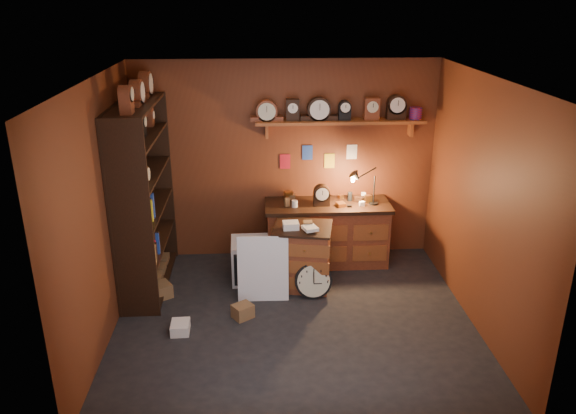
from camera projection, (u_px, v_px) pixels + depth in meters
The scene contains 11 objects.
floor at pixel (294, 321), 6.36m from camera, with size 4.00×4.00×0.00m, color black.
room_shell at pixel (299, 173), 5.85m from camera, with size 4.02×3.62×2.71m.
shelving_unit at pixel (140, 191), 6.73m from camera, with size 0.47×1.60×2.58m.
workbench at pixel (327, 230), 7.59m from camera, with size 1.67×0.66×1.36m.
low_cabinet at pixel (302, 254), 6.98m from camera, with size 0.80×0.71×0.89m.
big_round_clock at pixel (313, 281), 6.78m from camera, with size 0.45×0.16×0.45m.
white_panel at pixel (263, 298), 6.84m from camera, with size 0.61×0.03×0.81m, color silver.
mini_fridge at pixel (252, 260), 7.19m from camera, with size 0.52×0.54×0.53m.
floor_box_a at pixel (159, 291), 6.82m from camera, with size 0.28×0.24×0.17m, color brown.
floor_box_b at pixel (180, 327), 6.12m from camera, with size 0.20×0.24×0.12m, color white.
floor_box_c at pixel (243, 311), 6.39m from camera, with size 0.22×0.18×0.16m, color brown.
Camera 1 is at (-0.38, -5.46, 3.48)m, focal length 35.00 mm.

